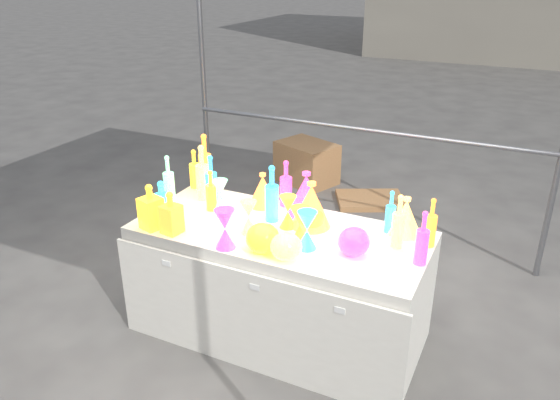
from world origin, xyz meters
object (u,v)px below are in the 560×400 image
at_px(hourglass_0, 300,225).
at_px(lampshade_0, 263,189).
at_px(globe_0, 263,240).
at_px(display_table, 279,283).
at_px(cardboard_box_closed, 307,163).
at_px(bottle_0, 194,169).
at_px(decanter_0, 151,206).

bearing_deg(hourglass_0, lampshade_0, 139.10).
xyz_separation_m(globe_0, lampshade_0, (-0.29, 0.57, 0.04)).
relative_size(display_table, hourglass_0, 8.18).
distance_m(cardboard_box_closed, hourglass_0, 2.90).
height_order(cardboard_box_closed, lampshade_0, lampshade_0).
xyz_separation_m(hourglass_0, globe_0, (-0.14, -0.19, -0.04)).
height_order(display_table, hourglass_0, hourglass_0).
height_order(hourglass_0, lampshade_0, lampshade_0).
xyz_separation_m(bottle_0, lampshade_0, (0.59, -0.07, -0.03)).
height_order(cardboard_box_closed, decanter_0, decanter_0).
distance_m(bottle_0, decanter_0, 0.67).
distance_m(cardboard_box_closed, decanter_0, 2.92).
xyz_separation_m(display_table, hourglass_0, (0.17, -0.09, 0.49)).
xyz_separation_m(cardboard_box_closed, globe_0, (0.92, -2.81, 0.60)).
xyz_separation_m(decanter_0, lampshade_0, (0.46, 0.59, -0.03)).
xyz_separation_m(cardboard_box_closed, decanter_0, (0.17, -2.83, 0.67)).
bearing_deg(lampshade_0, bottle_0, 178.67).
bearing_deg(globe_0, decanter_0, -178.01).
xyz_separation_m(cardboard_box_closed, lampshade_0, (0.63, -2.24, 0.64)).
relative_size(bottle_0, decanter_0, 1.00).
bearing_deg(cardboard_box_closed, display_table, -48.98).
relative_size(cardboard_box_closed, hourglass_0, 2.72).
xyz_separation_m(display_table, decanter_0, (-0.72, -0.30, 0.52)).
bearing_deg(bottle_0, display_table, -22.92).
relative_size(decanter_0, hourglass_0, 1.27).
bearing_deg(cardboard_box_closed, decanter_0, -64.94).
distance_m(cardboard_box_closed, lampshade_0, 2.42).
distance_m(bottle_0, hourglass_0, 1.12).
distance_m(hourglass_0, globe_0, 0.24).
bearing_deg(display_table, lampshade_0, 132.16).
bearing_deg(hourglass_0, globe_0, -127.00).
distance_m(display_table, hourglass_0, 0.53).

